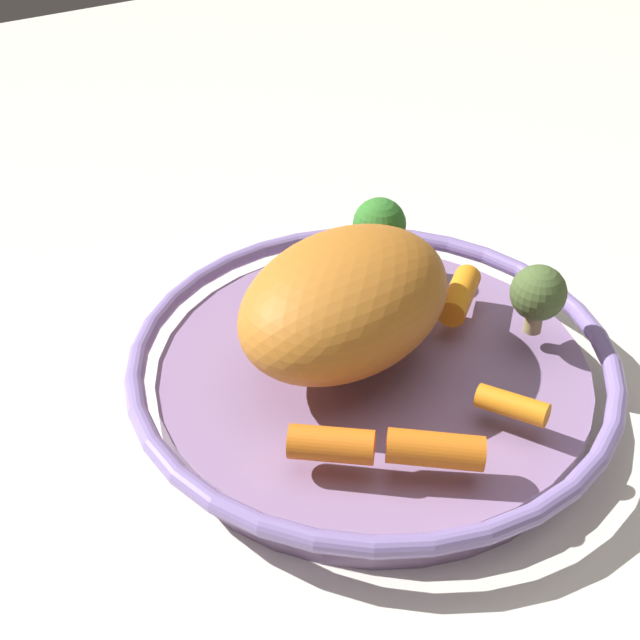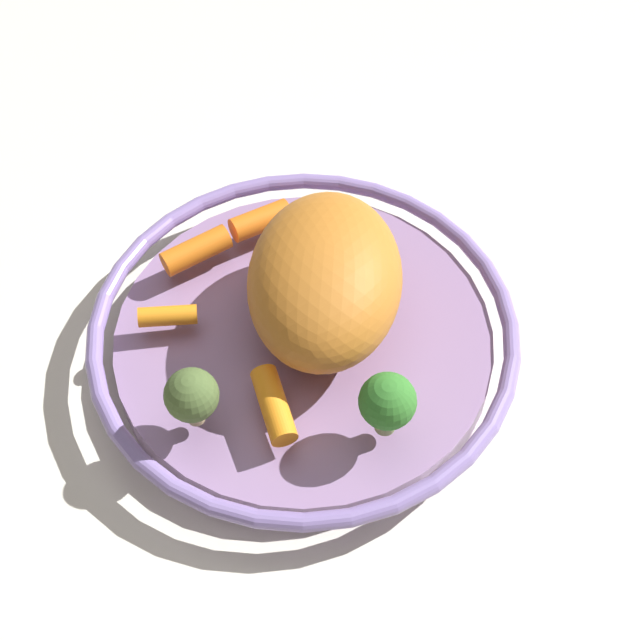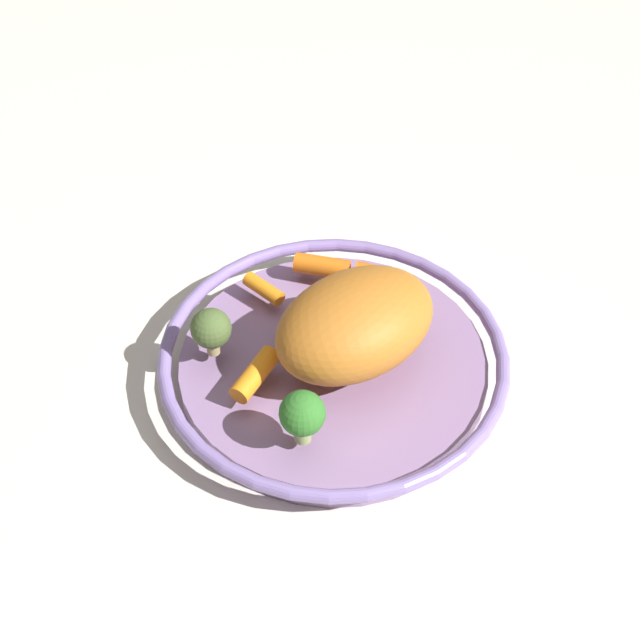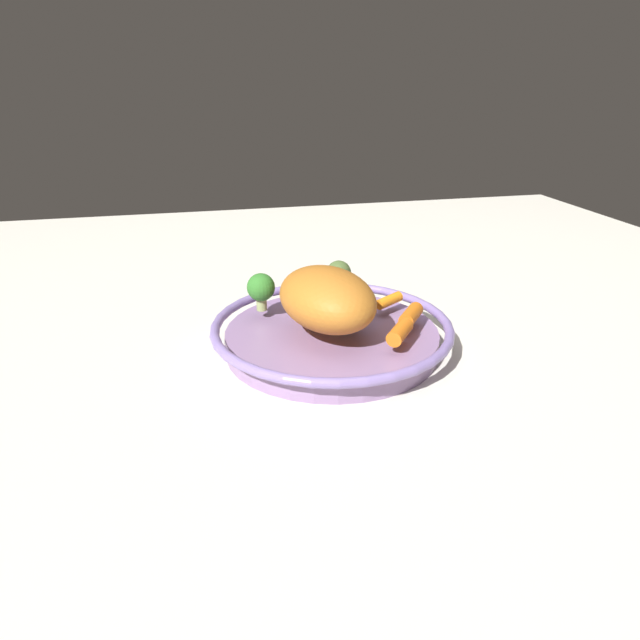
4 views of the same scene
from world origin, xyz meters
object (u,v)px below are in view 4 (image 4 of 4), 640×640
Objects in this scene: broccoli_floret_edge at (339,274)px; baby_carrot_left at (411,315)px; baby_carrot_back at (400,332)px; baby_carrot_center at (311,295)px; baby_carrot_right at (389,300)px; broccoli_floret_large at (261,288)px; serving_bowl at (332,334)px; roast_chicken_piece at (327,299)px.

baby_carrot_left is at bearing 26.35° from broccoli_floret_edge.
baby_carrot_center is at bearing -152.78° from baby_carrot_back.
baby_carrot_right is 0.20m from broccoli_floret_large.
broccoli_floret_large is at bearing -131.44° from baby_carrot_back.
broccoli_floret_large reaches higher than broccoli_floret_edge.
broccoli_floret_large is at bearing -97.86° from baby_carrot_right.
baby_carrot_center is (-0.08, -0.01, 0.03)m from serving_bowl.
baby_carrot_center is at bearing -133.24° from baby_carrot_left.
broccoli_floret_edge is at bearing 158.28° from roast_chicken_piece.
serving_bowl is 6.69× the size of baby_carrot_back.
baby_carrot_back is at bearing 53.26° from roast_chicken_piece.
roast_chicken_piece reaches higher than serving_bowl.
broccoli_floret_large reaches higher than baby_carrot_left.
baby_carrot_back is 0.91× the size of broccoli_floret_large.
broccoli_floret_large reaches higher than baby_carrot_right.
baby_carrot_back is 0.98× the size of broccoli_floret_edge.
broccoli_floret_large is at bearing -115.20° from baby_carrot_left.
roast_chicken_piece reaches higher than baby_carrot_center.
baby_carrot_right is (-0.04, 0.10, 0.03)m from serving_bowl.
serving_bowl is at bearing -19.56° from broccoli_floret_edge.
broccoli_floret_edge is (-0.11, 0.04, 0.05)m from serving_bowl.
broccoli_floret_edge is at bearing -139.91° from baby_carrot_right.
serving_bowl is 0.13m from broccoli_floret_large.
serving_bowl is 0.11m from baby_carrot_back.
broccoli_floret_edge is at bearing 117.66° from baby_carrot_center.
serving_bowl is 6.10× the size of broccoli_floret_large.
roast_chicken_piece is 0.11m from baby_carrot_back.
baby_carrot_back is at bearing 27.22° from baby_carrot_center.
baby_carrot_right is (-0.06, 0.11, -0.03)m from roast_chicken_piece.
serving_bowl is 0.12m from baby_carrot_left.
baby_carrot_left is at bearing 64.80° from broccoli_floret_large.
broccoli_floret_large reaches higher than serving_bowl.
roast_chicken_piece is at bearing 44.25° from broccoli_floret_large.
baby_carrot_left is (0.01, 0.12, -0.03)m from roast_chicken_piece.
baby_carrot_back is (0.08, 0.07, 0.03)m from serving_bowl.
broccoli_floret_edge is (-0.13, 0.05, -0.01)m from roast_chicken_piece.
baby_carrot_left is 0.07m from baby_carrot_right.
baby_carrot_back reaches higher than baby_carrot_right.
roast_chicken_piece reaches higher than broccoli_floret_large.
broccoli_floret_edge is at bearing 109.14° from broccoli_floret_large.
broccoli_floret_edge is at bearing -153.65° from baby_carrot_left.
baby_carrot_right is at bearing 82.14° from broccoli_floret_large.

